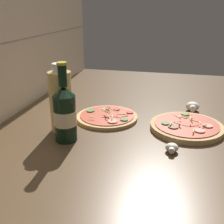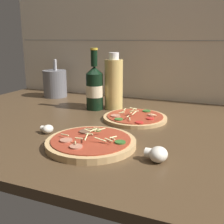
{
  "view_description": "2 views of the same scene",
  "coord_description": "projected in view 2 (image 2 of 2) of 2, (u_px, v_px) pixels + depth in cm",
  "views": [
    {
      "loc": [
        -96.35,
        -15.76,
        42.81
      ],
      "look_at": [
        -11.56,
        4.35,
        9.34
      ],
      "focal_mm": 45.0,
      "sensor_mm": 36.0,
      "label": 1
    },
    {
      "loc": [
        28.81,
        -84.48,
        31.43
      ],
      "look_at": [
        -7.95,
        2.73,
        6.15
      ],
      "focal_mm": 45.0,
      "sensor_mm": 36.0,
      "label": 2
    }
  ],
  "objects": [
    {
      "name": "counter_slab",
      "position": [
        131.0,
        130.0,
        0.94
      ],
      "size": [
        160.0,
        90.0,
        2.5
      ],
      "color": "#4C3823",
      "rests_on": "ground"
    },
    {
      "name": "oil_bottle",
      "position": [
        114.0,
        83.0,
        1.15
      ],
      "size": [
        7.48,
        7.48,
        23.04
      ],
      "color": "#D6B766",
      "rests_on": "counter_slab"
    },
    {
      "name": "mushroom_right",
      "position": [
        47.0,
        129.0,
        0.87
      ],
      "size": [
        4.01,
        3.82,
        2.67
      ],
      "color": "white",
      "rests_on": "counter_slab"
    },
    {
      "name": "pizza_near",
      "position": [
        91.0,
        142.0,
        0.77
      ],
      "size": [
        24.8,
        24.8,
        4.75
      ],
      "color": "tan",
      "rests_on": "counter_slab"
    },
    {
      "name": "pizza_far",
      "position": [
        135.0,
        118.0,
        1.01
      ],
      "size": [
        23.0,
        23.0,
        4.64
      ],
      "color": "tan",
      "rests_on": "counter_slab"
    },
    {
      "name": "utensil_crock",
      "position": [
        55.0,
        83.0,
        1.4
      ],
      "size": [
        11.53,
        11.53,
        18.59
      ],
      "color": "slate",
      "rests_on": "counter_slab"
    },
    {
      "name": "mushroom_left",
      "position": [
        157.0,
        154.0,
        0.67
      ],
      "size": [
        5.5,
        5.24,
        3.67
      ],
      "color": "white",
      "rests_on": "counter_slab"
    },
    {
      "name": "beer_bottle",
      "position": [
        95.0,
        87.0,
        1.14
      ],
      "size": [
        7.02,
        7.02,
        24.86
      ],
      "color": "black",
      "rests_on": "counter_slab"
    },
    {
      "name": "tile_backsplash",
      "position": [
        165.0,
        40.0,
        1.27
      ],
      "size": [
        160.0,
        1.13,
        60.0
      ],
      "color": "beige",
      "rests_on": "ground"
    }
  ]
}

